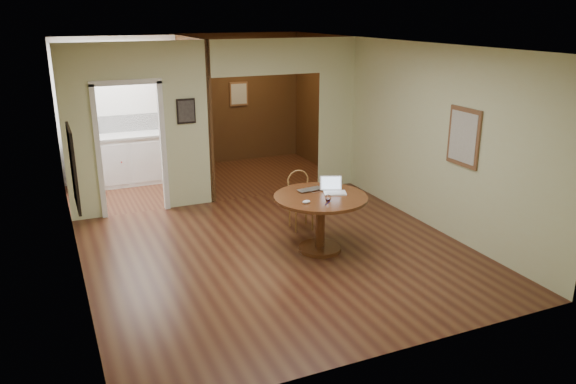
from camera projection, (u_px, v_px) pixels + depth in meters
name	position (u px, v px, depth m)	size (l,w,h in m)	color
floor	(282.00, 255.00, 7.55)	(5.00, 5.00, 0.00)	#3F1C12
room_shell	(186.00, 123.00, 9.66)	(5.20, 7.50, 5.00)	white
dining_table	(320.00, 210.00, 7.53)	(1.26, 1.26, 0.78)	#5F2D17
chair	(300.00, 196.00, 8.38)	(0.40, 0.40, 0.88)	#A5753A
open_laptop	(333.00, 188.00, 7.61)	(0.35, 0.35, 0.21)	white
closed_laptop	(312.00, 191.00, 7.63)	(0.36, 0.23, 0.03)	#A7A7AC
mouse	(306.00, 202.00, 7.17)	(0.11, 0.06, 0.05)	white
wine_glass	(328.00, 198.00, 7.25)	(0.08, 0.08, 0.09)	white
pen	(327.00, 203.00, 7.17)	(0.01, 0.01, 0.15)	#0F0D60
kitchen_cabinet	(128.00, 159.00, 10.53)	(2.06, 0.60, 0.94)	white
grocery_bag	(168.00, 123.00, 10.65)	(0.31, 0.26, 0.31)	beige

